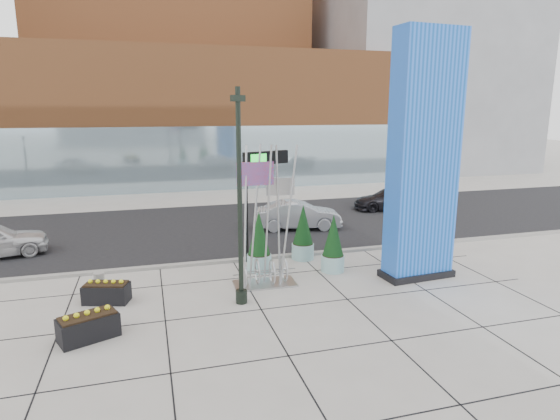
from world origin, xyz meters
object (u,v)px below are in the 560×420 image
object	(u,v)px
lamp_post	(240,219)
public_art_sculpture	(265,249)
car_silver_mid	(298,215)
concrete_bollard	(99,282)
overhead_street_sign	(265,168)
blue_pylon	(423,162)

from	to	relation	value
lamp_post	public_art_sculpture	distance (m)	2.36
lamp_post	car_silver_mid	world-z (taller)	lamp_post
lamp_post	concrete_bollard	size ratio (longest dim) A/B	9.83
concrete_bollard	car_silver_mid	distance (m)	11.47
overhead_street_sign	car_silver_mid	size ratio (longest dim) A/B	1.02
blue_pylon	overhead_street_sign	bearing A→B (deg)	141.09
lamp_post	concrete_bollard	xyz separation A→B (m)	(-4.60, 2.29, -2.50)
car_silver_mid	lamp_post	bearing A→B (deg)	161.29
blue_pylon	overhead_street_sign	world-z (taller)	blue_pylon
blue_pylon	concrete_bollard	size ratio (longest dim) A/B	12.83
lamp_post	concrete_bollard	world-z (taller)	lamp_post
public_art_sculpture	overhead_street_sign	world-z (taller)	public_art_sculpture
blue_pylon	concrete_bollard	world-z (taller)	blue_pylon
public_art_sculpture	concrete_bollard	distance (m)	5.92
blue_pylon	overhead_street_sign	xyz separation A→B (m)	(-5.10, 3.46, -0.45)
blue_pylon	concrete_bollard	xyz separation A→B (m)	(-11.56, 1.66, -4.04)
concrete_bollard	car_silver_mid	bearing A→B (deg)	34.54
lamp_post	car_silver_mid	bearing A→B (deg)	61.15
car_silver_mid	concrete_bollard	bearing A→B (deg)	134.68
overhead_street_sign	blue_pylon	bearing A→B (deg)	-54.60
concrete_bollard	public_art_sculpture	bearing A→B (deg)	-8.73
concrete_bollard	car_silver_mid	size ratio (longest dim) A/B	0.16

